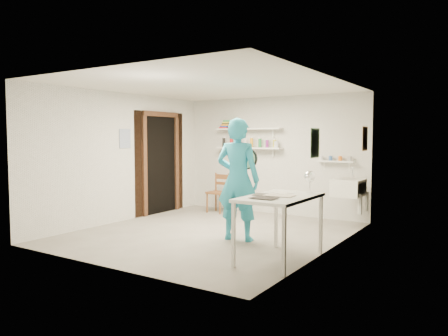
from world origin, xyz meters
The scene contains 27 objects.
floor centered at (0.00, 0.00, -0.01)m, with size 4.00×4.50×0.02m, color slate.
ceiling centered at (0.00, 0.00, 2.41)m, with size 4.00×4.50×0.02m, color silver.
wall_back centered at (0.00, 2.26, 1.20)m, with size 4.00×0.02×2.40m, color silver.
wall_front centered at (0.00, -2.26, 1.20)m, with size 4.00×0.02×2.40m, color silver.
wall_left centered at (-2.01, 0.00, 1.20)m, with size 0.02×4.50×2.40m, color silver.
wall_right centered at (2.01, 0.00, 1.20)m, with size 0.02×4.50×2.40m, color silver.
doorway_recess centered at (-1.99, 1.05, 1.00)m, with size 0.02×0.90×2.00m, color black.
corridor_box centered at (-2.70, 1.05, 1.05)m, with size 1.40×1.50×2.10m, color brown.
door_lintel centered at (-1.97, 1.05, 2.05)m, with size 0.06×1.05×0.10m, color brown.
door_jamb_near centered at (-1.97, 0.55, 1.00)m, with size 0.06×0.10×2.00m, color brown.
door_jamb_far centered at (-1.97, 1.55, 1.00)m, with size 0.06×0.10×2.00m, color brown.
shelf_lower centered at (-0.50, 2.13, 1.35)m, with size 1.50×0.22×0.03m, color white.
shelf_upper centered at (-0.50, 2.13, 1.75)m, with size 1.50×0.22×0.03m, color white.
ledge_shelf centered at (1.35, 2.17, 1.12)m, with size 0.70×0.14×0.03m, color white.
poster_left centered at (-1.99, 0.05, 1.55)m, with size 0.01×0.28×0.36m, color #334C7F.
poster_right_a centered at (1.99, 1.80, 1.55)m, with size 0.01×0.34×0.42m, color #995933.
poster_right_b centered at (1.99, -0.55, 1.50)m, with size 0.01×0.30×0.38m, color #3F724C.
belfast_sink centered at (1.75, 1.70, 0.70)m, with size 0.48×0.60×0.30m, color white.
man centered at (0.62, -0.18, 0.93)m, with size 0.68×0.45×1.86m, color #2599B9.
wall_clock centered at (0.66, 0.04, 1.24)m, with size 0.33×0.33×0.04m, color beige.
wooden_chair centered at (-1.00, 1.72, 0.42)m, with size 0.39×0.37×0.84m, color brown.
work_table centered at (1.64, -0.84, 0.41)m, with size 0.75×1.24×0.83m, color silver.
desk_lamp centered at (1.85, -0.34, 1.05)m, with size 0.16×0.16×0.16m, color white.
spray_cans centered at (-0.50, 2.13, 1.45)m, with size 1.29×0.06×0.17m.
book_stack centered at (-1.05, 2.13, 1.85)m, with size 0.28×0.14×0.17m.
ledge_pots centered at (1.35, 2.17, 1.18)m, with size 0.48×0.07×0.09m.
papers centered at (1.64, -0.84, 0.84)m, with size 0.30×0.22×0.02m.
Camera 1 is at (4.02, -5.84, 1.57)m, focal length 35.00 mm.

